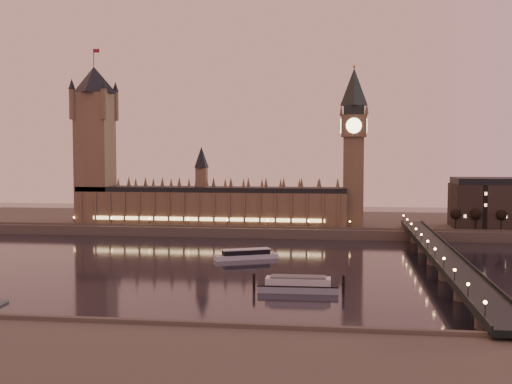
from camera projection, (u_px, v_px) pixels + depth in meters
ground at (241, 267)px, 303.19m from camera, size 700.00×700.00×0.00m
far_embankment at (318, 223)px, 462.07m from camera, size 560.00×130.00×6.00m
palace_of_westminster at (210, 201)px, 426.96m from camera, size 180.00×26.62×52.00m
victoria_tower at (95, 135)px, 435.14m from camera, size 31.68×31.68×118.00m
big_ben at (354, 137)px, 411.56m from camera, size 17.68×17.68×104.00m
westminster_bridge at (440, 260)px, 290.38m from camera, size 13.20×260.00×15.30m
bare_tree_0 at (456, 215)px, 394.09m from camera, size 6.49×6.49×13.20m
bare_tree_1 at (478, 215)px, 392.35m from camera, size 6.49×6.49×13.20m
bare_tree_2 at (500, 215)px, 390.61m from camera, size 6.49×6.49×13.20m
cruise_boat_a at (246, 255)px, 324.93m from camera, size 32.31×20.06×5.18m
moored_barge at (298, 285)px, 248.54m from camera, size 35.88×9.58×6.58m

